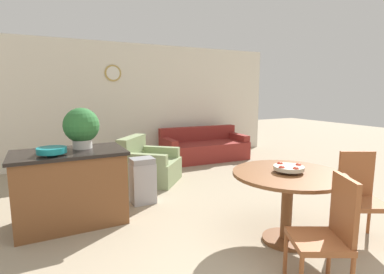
% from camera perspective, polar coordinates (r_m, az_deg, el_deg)
% --- Properties ---
extents(wall_back, '(8.00, 0.09, 2.70)m').
position_cam_1_polar(wall_back, '(7.05, -13.57, 6.28)').
color(wall_back, silver).
rests_on(wall_back, ground_plane).
extents(dining_table, '(1.18, 1.18, 0.78)m').
position_cam_1_polar(dining_table, '(3.40, 17.76, -9.32)').
color(dining_table, brown).
rests_on(dining_table, ground_plane).
extents(dining_chair_near_left, '(0.57, 0.57, 0.97)m').
position_cam_1_polar(dining_chair_near_left, '(2.74, 24.56, -15.87)').
color(dining_chair_near_left, brown).
rests_on(dining_chair_near_left, ground_plane).
extents(dining_chair_near_right, '(0.57, 0.57, 0.97)m').
position_cam_1_polar(dining_chair_near_right, '(3.81, 29.35, -9.25)').
color(dining_chair_near_right, brown).
rests_on(dining_chair_near_right, ground_plane).
extents(fruit_bowl, '(0.32, 0.32, 0.09)m').
position_cam_1_polar(fruit_bowl, '(3.34, 17.94, -5.64)').
color(fruit_bowl, '#B7B29E').
rests_on(fruit_bowl, dining_table).
extents(kitchen_island, '(1.30, 0.79, 0.91)m').
position_cam_1_polar(kitchen_island, '(4.02, -22.08, -8.84)').
color(kitchen_island, brown).
rests_on(kitchen_island, ground_plane).
extents(teal_bowl, '(0.32, 0.32, 0.09)m').
position_cam_1_polar(teal_bowl, '(3.73, -25.17, -2.33)').
color(teal_bowl, '#147A7F').
rests_on(teal_bowl, kitchen_island).
extents(potted_plant, '(0.44, 0.44, 0.51)m').
position_cam_1_polar(potted_plant, '(4.00, -20.32, 1.86)').
color(potted_plant, beige).
rests_on(potted_plant, kitchen_island).
extents(trash_bin, '(0.34, 0.27, 0.67)m').
position_cam_1_polar(trash_bin, '(4.47, -9.38, -8.21)').
color(trash_bin, '#9E9EA3').
rests_on(trash_bin, ground_plane).
extents(couch, '(2.04, 1.03, 0.75)m').
position_cam_1_polar(couch, '(7.18, 2.25, -2.15)').
color(couch, maroon).
rests_on(couch, ground_plane).
extents(armchair, '(1.24, 1.23, 0.81)m').
position_cam_1_polar(armchair, '(5.49, -8.34, -5.55)').
color(armchair, gray).
rests_on(armchair, ground_plane).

